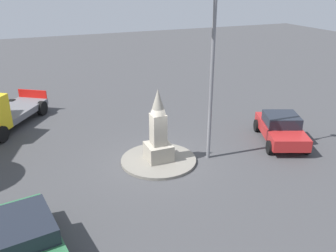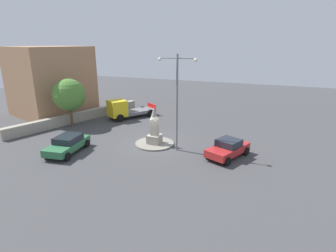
{
  "view_description": "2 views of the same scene",
  "coord_description": "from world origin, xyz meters",
  "px_view_note": "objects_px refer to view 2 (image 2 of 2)",
  "views": [
    {
      "loc": [
        -5.07,
        -13.29,
        7.61
      ],
      "look_at": [
        0.53,
        0.18,
        1.55
      ],
      "focal_mm": 38.41,
      "sensor_mm": 36.0,
      "label": 1
    },
    {
      "loc": [
        9.32,
        -19.92,
        8.47
      ],
      "look_at": [
        0.88,
        0.94,
        1.49
      ],
      "focal_mm": 28.92,
      "sensor_mm": 36.0,
      "label": 2
    }
  ],
  "objects_px": {
    "car_green_waiting": "(68,144)",
    "truck_yellow_parked_right": "(125,110)",
    "car_red_approaching": "(228,148)",
    "streetlamp": "(177,94)",
    "monument": "(154,129)",
    "corner_building": "(51,81)",
    "tree_near_wall": "(69,95)"
  },
  "relations": [
    {
      "from": "car_green_waiting",
      "to": "truck_yellow_parked_right",
      "type": "xyz_separation_m",
      "value": [
        -1.0,
        10.49,
        0.34
      ]
    },
    {
      "from": "streetlamp",
      "to": "car_green_waiting",
      "type": "height_order",
      "value": "streetlamp"
    },
    {
      "from": "corner_building",
      "to": "streetlamp",
      "type": "bearing_deg",
      "value": -16.93
    },
    {
      "from": "car_red_approaching",
      "to": "truck_yellow_parked_right",
      "type": "xyz_separation_m",
      "value": [
        -13.05,
        6.61,
        0.35
      ]
    },
    {
      "from": "monument",
      "to": "corner_building",
      "type": "relative_size",
      "value": 0.4
    },
    {
      "from": "truck_yellow_parked_right",
      "to": "tree_near_wall",
      "type": "relative_size",
      "value": 1.13
    },
    {
      "from": "corner_building",
      "to": "truck_yellow_parked_right",
      "type": "bearing_deg",
      "value": 7.57
    },
    {
      "from": "monument",
      "to": "tree_near_wall",
      "type": "bearing_deg",
      "value": 171.24
    },
    {
      "from": "car_red_approaching",
      "to": "streetlamp",
      "type": "bearing_deg",
      "value": -177.75
    },
    {
      "from": "car_red_approaching",
      "to": "tree_near_wall",
      "type": "xyz_separation_m",
      "value": [
        -16.66,
        1.93,
        2.62
      ]
    },
    {
      "from": "car_red_approaching",
      "to": "corner_building",
      "type": "bearing_deg",
      "value": 166.46
    },
    {
      "from": "tree_near_wall",
      "to": "streetlamp",
      "type": "bearing_deg",
      "value": -9.51
    },
    {
      "from": "car_red_approaching",
      "to": "car_green_waiting",
      "type": "relative_size",
      "value": 0.96
    },
    {
      "from": "car_red_approaching",
      "to": "corner_building",
      "type": "distance_m",
      "value": 23.22
    },
    {
      "from": "streetlamp",
      "to": "corner_building",
      "type": "bearing_deg",
      "value": 163.07
    },
    {
      "from": "monument",
      "to": "tree_near_wall",
      "type": "relative_size",
      "value": 0.65
    },
    {
      "from": "monument",
      "to": "corner_building",
      "type": "distance_m",
      "value": 16.96
    },
    {
      "from": "streetlamp",
      "to": "truck_yellow_parked_right",
      "type": "relative_size",
      "value": 1.36
    },
    {
      "from": "streetlamp",
      "to": "tree_near_wall",
      "type": "relative_size",
      "value": 1.54
    },
    {
      "from": "car_red_approaching",
      "to": "tree_near_wall",
      "type": "bearing_deg",
      "value": 173.38
    },
    {
      "from": "car_red_approaching",
      "to": "truck_yellow_parked_right",
      "type": "height_order",
      "value": "truck_yellow_parked_right"
    },
    {
      "from": "corner_building",
      "to": "car_red_approaching",
      "type": "bearing_deg",
      "value": -13.54
    },
    {
      "from": "car_green_waiting",
      "to": "tree_near_wall",
      "type": "bearing_deg",
      "value": 128.44
    },
    {
      "from": "streetlamp",
      "to": "car_red_approaching",
      "type": "xyz_separation_m",
      "value": [
        4.14,
        0.16,
        -3.94
      ]
    },
    {
      "from": "car_green_waiting",
      "to": "truck_yellow_parked_right",
      "type": "relative_size",
      "value": 0.77
    },
    {
      "from": "car_green_waiting",
      "to": "tree_near_wall",
      "type": "relative_size",
      "value": 0.87
    },
    {
      "from": "car_green_waiting",
      "to": "truck_yellow_parked_right",
      "type": "bearing_deg",
      "value": 95.46
    },
    {
      "from": "monument",
      "to": "car_green_waiting",
      "type": "bearing_deg",
      "value": -143.37
    },
    {
      "from": "truck_yellow_parked_right",
      "to": "corner_building",
      "type": "relative_size",
      "value": 0.7
    },
    {
      "from": "car_green_waiting",
      "to": "truck_yellow_parked_right",
      "type": "height_order",
      "value": "truck_yellow_parked_right"
    },
    {
      "from": "monument",
      "to": "corner_building",
      "type": "xyz_separation_m",
      "value": [
        -15.98,
        5.03,
        2.61
      ]
    },
    {
      "from": "car_red_approaching",
      "to": "truck_yellow_parked_right",
      "type": "distance_m",
      "value": 14.63
    }
  ]
}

